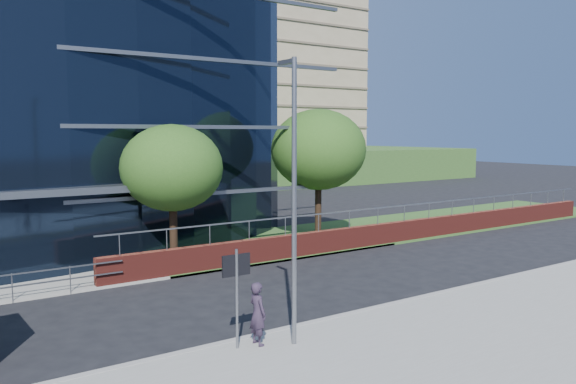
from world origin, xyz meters
TOP-DOWN VIEW (x-y plane):
  - ground at (0.00, 0.00)m, footprint 200.00×200.00m
  - kerb at (0.00, -1.00)m, footprint 80.00×0.25m
  - yellow_line_outer at (0.00, -0.80)m, footprint 80.00×0.08m
  - yellow_line_inner at (0.00, -0.65)m, footprint 80.00×0.08m
  - grass_verge at (24.00, 11.00)m, footprint 36.00×8.00m
  - retaining_wall at (20.00, 7.30)m, footprint 34.00×0.40m
  - apartment_block at (32.00, 57.21)m, footprint 60.00×42.00m
  - street_sign at (4.50, -1.59)m, footprint 0.85×0.09m
  - tree_far_c at (7.00, 9.00)m, footprint 4.62×4.62m
  - tree_far_d at (16.00, 10.00)m, footprint 5.28×5.28m
  - tree_dist_e at (24.00, 40.00)m, footprint 4.62×4.62m
  - tree_dist_f at (40.00, 42.00)m, footprint 4.29×4.29m
  - streetlight_east at (6.00, -2.17)m, footprint 0.15×0.77m
  - pedestrian at (5.11, -1.68)m, footprint 0.46×0.68m

SIDE VIEW (x-z plane):
  - ground at x=0.00m, z-range 0.00..0.00m
  - yellow_line_outer at x=0.00m, z-range 0.00..0.01m
  - yellow_line_inner at x=0.00m, z-range 0.00..0.01m
  - grass_verge at x=24.00m, z-range 0.00..0.12m
  - kerb at x=0.00m, z-range 0.00..0.16m
  - retaining_wall at x=20.00m, z-range -0.44..1.67m
  - pedestrian at x=5.11m, z-range 0.15..1.95m
  - street_sign at x=4.50m, z-range 0.75..3.55m
  - tree_dist_f at x=40.00m, z-range 1.19..7.23m
  - streetlight_east at x=6.00m, z-range 0.44..8.44m
  - tree_far_c at x=7.00m, z-range 1.28..7.79m
  - tree_dist_e at x=24.00m, z-range 1.28..7.79m
  - tree_far_d at x=16.00m, z-range 1.47..8.91m
  - apartment_block at x=32.00m, z-range -3.89..26.11m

